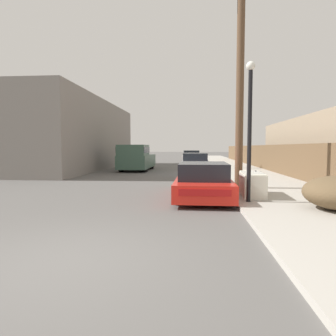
% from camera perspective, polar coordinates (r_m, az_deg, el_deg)
% --- Properties ---
extents(ground_plane, '(220.00, 220.00, 0.00)m').
position_cam_1_polar(ground_plane, '(4.95, -19.26, -16.67)').
color(ground_plane, '#595654').
extents(sidewalk_curb, '(4.20, 63.00, 0.12)m').
position_cam_1_polar(sidewalk_curb, '(27.98, 11.60, 0.46)').
color(sidewalk_curb, '#ADA89E').
rests_on(sidewalk_curb, ground).
extents(discarded_fridge, '(0.79, 1.84, 0.79)m').
position_cam_1_polar(discarded_fridge, '(10.36, 15.72, -2.96)').
color(discarded_fridge, silver).
rests_on(discarded_fridge, sidewalk_curb).
extents(parked_sports_car_red, '(1.88, 4.72, 1.21)m').
position_cam_1_polar(parked_sports_car_red, '(10.36, 6.66, -2.55)').
color(parked_sports_car_red, red).
rests_on(parked_sports_car_red, ground).
extents(car_parked_mid, '(1.83, 4.54, 1.36)m').
position_cam_1_polar(car_parked_mid, '(19.68, 5.24, 0.76)').
color(car_parked_mid, silver).
rests_on(car_parked_mid, ground).
extents(car_parked_far, '(1.96, 4.34, 1.42)m').
position_cam_1_polar(car_parked_far, '(30.25, 4.40, 1.93)').
color(car_parked_far, gray).
rests_on(car_parked_far, ground).
extents(pickup_truck, '(2.10, 5.33, 1.91)m').
position_cam_1_polar(pickup_truck, '(22.31, -6.09, 1.93)').
color(pickup_truck, '#385647').
rests_on(pickup_truck, ground).
extents(utility_pole, '(1.80, 0.30, 8.24)m').
position_cam_1_polar(utility_pole, '(12.44, 13.57, 16.03)').
color(utility_pole, brown).
rests_on(utility_pole, sidewalk_curb).
extents(street_lamp, '(0.26, 0.26, 4.07)m').
position_cam_1_polar(street_lamp, '(9.11, 15.31, 8.81)').
color(street_lamp, black).
rests_on(street_lamp, sidewalk_curb).
extents(wooden_fence, '(0.08, 41.06, 1.78)m').
position_cam_1_polar(wooden_fence, '(24.52, 17.24, 2.10)').
color(wooden_fence, brown).
rests_on(wooden_fence, sidewalk_curb).
extents(building_left_block, '(7.00, 17.39, 5.38)m').
position_cam_1_polar(building_left_block, '(25.79, -18.85, 5.89)').
color(building_left_block, gray).
rests_on(building_left_block, ground).
extents(pedestrian, '(0.34, 0.34, 1.80)m').
position_cam_1_polar(pedestrian, '(23.80, 13.13, 2.23)').
color(pedestrian, '#282D42').
rests_on(pedestrian, sidewalk_curb).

